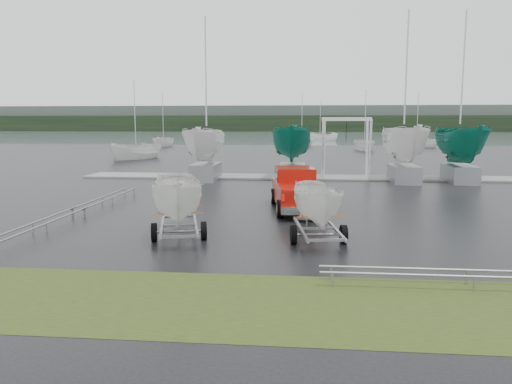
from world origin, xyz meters
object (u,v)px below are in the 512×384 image
at_px(pickup_truck, 296,188).
at_px(boat_hoist, 346,139).
at_px(trailer_hitched, 319,170).
at_px(trailer_parked, 178,159).

xyz_separation_m(pickup_truck, boat_hoist, (3.13, 12.26, 1.74)).
relative_size(pickup_truck, trailer_hitched, 1.31).
distance_m(pickup_truck, trailer_parked, 7.37).
xyz_separation_m(trailer_hitched, trailer_parked, (-4.53, -0.00, 0.31)).
xyz_separation_m(pickup_truck, trailer_parked, (-3.73, -6.12, 1.70)).
xyz_separation_m(trailer_parked, boat_hoist, (6.86, 18.37, 0.03)).
bearing_deg(pickup_truck, trailer_parked, -128.82).
relative_size(trailer_hitched, boat_hoist, 1.03).
height_order(pickup_truck, boat_hoist, boat_hoist).
bearing_deg(trailer_hitched, pickup_truck, 90.00).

